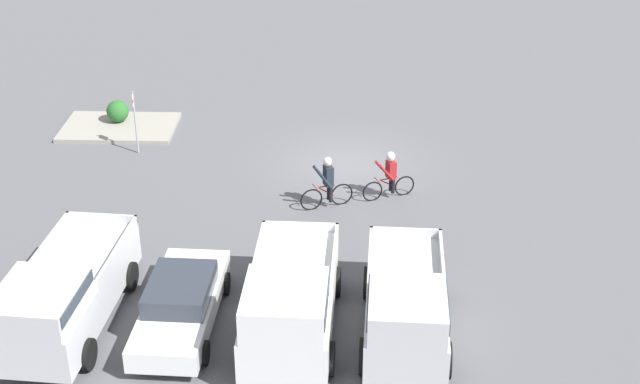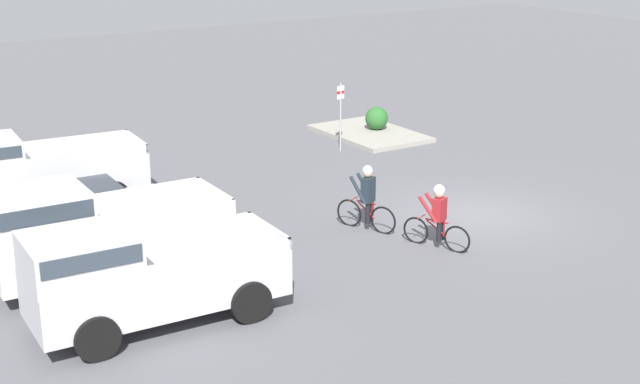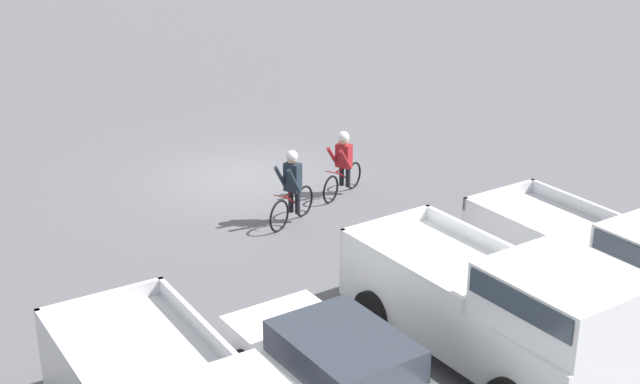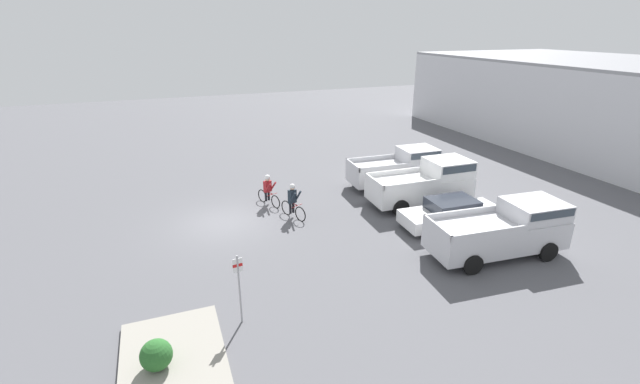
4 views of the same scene
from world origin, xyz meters
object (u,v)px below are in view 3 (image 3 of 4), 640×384
pickup_truck_0 (614,264)px  sedan_0 (344,375)px  cyclist_1 (343,162)px  pickup_truck_1 (504,307)px  cyclist_0 (292,186)px

pickup_truck_0 → sedan_0: 5.63m
sedan_0 → cyclist_1: size_ratio=2.79×
sedan_0 → cyclist_1: (-5.48, -7.16, 0.19)m
pickup_truck_1 → cyclist_0: (-0.71, -7.03, -0.28)m
pickup_truck_1 → sedan_0: 2.89m
pickup_truck_1 → sedan_0: size_ratio=1.12×
pickup_truck_0 → cyclist_1: pickup_truck_0 is taller
pickup_truck_1 → cyclist_0: 7.07m
sedan_0 → cyclist_0: 7.35m
pickup_truck_0 → cyclist_1: size_ratio=3.01×
pickup_truck_0 → sedan_0: bearing=-5.9°
pickup_truck_1 → cyclist_1: bearing=-109.2°
cyclist_1 → pickup_truck_1: bearing=70.8°
pickup_truck_0 → cyclist_0: size_ratio=2.93×
cyclist_1 → cyclist_0: bearing=19.4°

